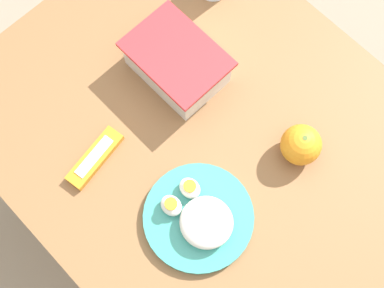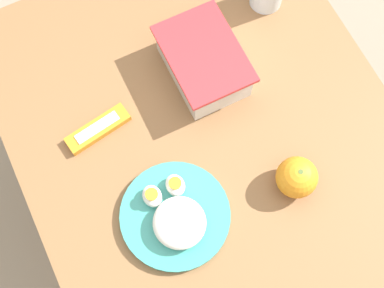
# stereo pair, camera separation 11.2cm
# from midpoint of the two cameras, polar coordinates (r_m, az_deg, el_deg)

# --- Properties ---
(ground_plane) EXTENTS (10.00, 10.00, 0.00)m
(ground_plane) POSITION_cam_midpoint_polar(r_m,az_deg,el_deg) (1.87, 3.18, -7.57)
(ground_plane) COLOR gray
(table) EXTENTS (1.06, 0.82, 0.74)m
(table) POSITION_cam_midpoint_polar(r_m,az_deg,el_deg) (1.26, 4.71, -2.07)
(table) COLOR brown
(table) RESTS_ON ground_plane
(food_container) EXTENTS (0.21, 0.15, 0.09)m
(food_container) POSITION_cam_midpoint_polar(r_m,az_deg,el_deg) (1.19, 3.93, 8.17)
(food_container) COLOR white
(food_container) RESTS_ON table
(orange_fruit) EXTENTS (0.09, 0.09, 0.09)m
(orange_fruit) POSITION_cam_midpoint_polar(r_m,az_deg,el_deg) (1.12, 13.93, -3.91)
(orange_fruit) COLOR orange
(orange_fruit) RESTS_ON table
(rice_plate) EXTENTS (0.23, 0.23, 0.06)m
(rice_plate) POSITION_cam_midpoint_polar(r_m,az_deg,el_deg) (1.09, 1.18, -8.15)
(rice_plate) COLOR teal
(rice_plate) RESTS_ON table
(candy_bar) EXTENTS (0.06, 0.15, 0.02)m
(candy_bar) POSITION_cam_midpoint_polar(r_m,az_deg,el_deg) (1.17, -7.34, 1.19)
(candy_bar) COLOR orange
(candy_bar) RESTS_ON table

